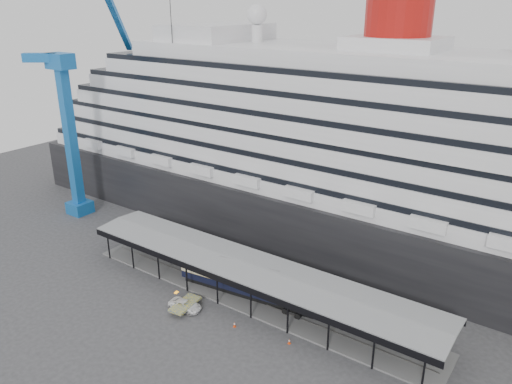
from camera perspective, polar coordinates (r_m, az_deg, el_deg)
ground at (r=70.22m, az=-3.00°, el=-13.70°), size 200.00×200.00×0.00m
cruise_ship at (r=87.77m, az=9.85°, el=6.45°), size 130.00×30.00×43.90m
platform_canopy at (r=72.27m, az=-0.56°, el=-10.33°), size 56.00×9.18×5.30m
crane_blue at (r=100.51m, az=-20.17°, el=8.26°), size 22.63×19.19×47.60m
port_truck at (r=71.26m, az=-8.10°, el=-12.68°), size 4.96×2.69×1.32m
pullman_carriage at (r=72.34m, az=-0.81°, el=-10.07°), size 21.95×5.43×21.37m
traffic_cone_left at (r=70.38m, az=-7.70°, el=-13.46°), size 0.36×0.36×0.68m
traffic_cone_mid at (r=67.55m, az=-2.48°, el=-14.88°), size 0.48×0.48×0.73m
traffic_cone_right at (r=64.88m, az=3.82°, el=-16.65°), size 0.42×0.42×0.70m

